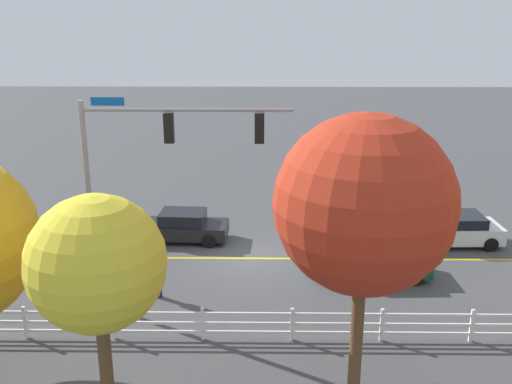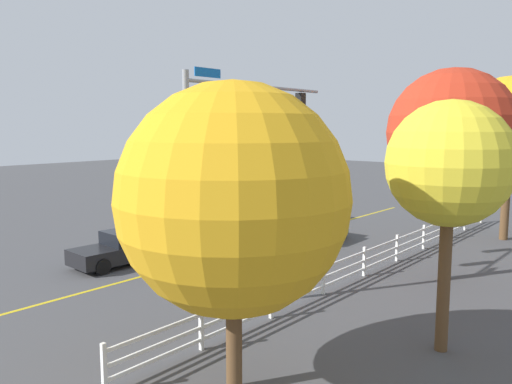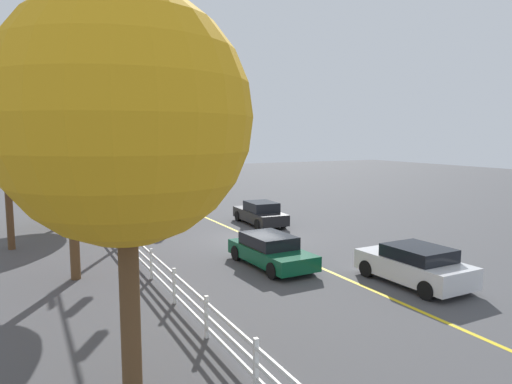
{
  "view_description": "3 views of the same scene",
  "coord_description": "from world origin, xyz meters",
  "px_view_note": "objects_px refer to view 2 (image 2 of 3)",
  "views": [
    {
      "loc": [
        -0.62,
        23.04,
        10.22
      ],
      "look_at": [
        -0.31,
        -0.05,
        3.01
      ],
      "focal_mm": 40.57,
      "sensor_mm": 36.0,
      "label": 1
    },
    {
      "loc": [
        15.84,
        15.78,
        5.78
      ],
      "look_at": [
        -1.39,
        1.14,
        2.85
      ],
      "focal_mm": 35.9,
      "sensor_mm": 36.0,
      "label": 2
    },
    {
      "loc": [
        -21.39,
        10.69,
        5.34
      ],
      "look_at": [
        -1.11,
        0.43,
        2.59
      ],
      "focal_mm": 32.76,
      "sensor_mm": 36.0,
      "label": 3
    }
  ],
  "objects_px": {
    "pedestrian": "(221,265)",
    "tree_2": "(233,199)",
    "tree_1": "(450,165)",
    "tree_3": "(510,128)",
    "car_0": "(311,230)",
    "tree_0": "(452,133)",
    "car_1": "(127,247)",
    "car_2": "(304,210)"
  },
  "relations": [
    {
      "from": "car_2",
      "to": "tree_2",
      "type": "xyz_separation_m",
      "value": [
        17.39,
        10.35,
        3.54
      ]
    },
    {
      "from": "car_1",
      "to": "tree_1",
      "type": "distance_m",
      "value": 13.96
    },
    {
      "from": "tree_2",
      "to": "pedestrian",
      "type": "bearing_deg",
      "value": -133.49
    },
    {
      "from": "car_0",
      "to": "tree_0",
      "type": "bearing_deg",
      "value": -105.49
    },
    {
      "from": "pedestrian",
      "to": "tree_0",
      "type": "height_order",
      "value": "tree_0"
    },
    {
      "from": "car_2",
      "to": "tree_3",
      "type": "xyz_separation_m",
      "value": [
        -2.59,
        10.64,
        4.98
      ]
    },
    {
      "from": "car_0",
      "to": "tree_1",
      "type": "relative_size",
      "value": 0.7
    },
    {
      "from": "tree_0",
      "to": "tree_1",
      "type": "relative_size",
      "value": 1.23
    },
    {
      "from": "car_1",
      "to": "tree_1",
      "type": "relative_size",
      "value": 0.72
    },
    {
      "from": "car_0",
      "to": "tree_1",
      "type": "height_order",
      "value": "tree_1"
    },
    {
      "from": "tree_0",
      "to": "tree_1",
      "type": "xyz_separation_m",
      "value": [
        6.29,
        2.21,
        -0.7
      ]
    },
    {
      "from": "pedestrian",
      "to": "tree_0",
      "type": "bearing_deg",
      "value": -122.55
    },
    {
      "from": "tree_0",
      "to": "car_2",
      "type": "bearing_deg",
      "value": -119.54
    },
    {
      "from": "tree_2",
      "to": "tree_3",
      "type": "distance_m",
      "value": 20.04
    },
    {
      "from": "car_1",
      "to": "tree_3",
      "type": "height_order",
      "value": "tree_3"
    },
    {
      "from": "car_0",
      "to": "tree_3",
      "type": "relative_size",
      "value": 0.55
    },
    {
      "from": "tree_3",
      "to": "car_1",
      "type": "bearing_deg",
      "value": -35.61
    },
    {
      "from": "car_2",
      "to": "tree_3",
      "type": "distance_m",
      "value": 12.03
    },
    {
      "from": "tree_3",
      "to": "tree_0",
      "type": "bearing_deg",
      "value": 1.47
    },
    {
      "from": "car_1",
      "to": "pedestrian",
      "type": "distance_m",
      "value": 5.65
    },
    {
      "from": "car_0",
      "to": "pedestrian",
      "type": "distance_m",
      "value": 8.49
    },
    {
      "from": "pedestrian",
      "to": "tree_2",
      "type": "xyz_separation_m",
      "value": [
        4.71,
        4.96,
        3.32
      ]
    },
    {
      "from": "car_2",
      "to": "tree_3",
      "type": "height_order",
      "value": "tree_3"
    },
    {
      "from": "car_1",
      "to": "pedestrian",
      "type": "relative_size",
      "value": 2.75
    },
    {
      "from": "car_0",
      "to": "tree_2",
      "type": "height_order",
      "value": "tree_2"
    },
    {
      "from": "tree_0",
      "to": "tree_2",
      "type": "distance_m",
      "value": 11.32
    },
    {
      "from": "car_0",
      "to": "tree_1",
      "type": "distance_m",
      "value": 13.17
    },
    {
      "from": "tree_2",
      "to": "tree_0",
      "type": "bearing_deg",
      "value": 177.35
    },
    {
      "from": "tree_1",
      "to": "tree_3",
      "type": "height_order",
      "value": "tree_3"
    },
    {
      "from": "car_2",
      "to": "pedestrian",
      "type": "height_order",
      "value": "pedestrian"
    },
    {
      "from": "tree_0",
      "to": "tree_3",
      "type": "relative_size",
      "value": 0.96
    },
    {
      "from": "tree_0",
      "to": "tree_2",
      "type": "xyz_separation_m",
      "value": [
        11.24,
        -0.52,
        -1.27
      ]
    },
    {
      "from": "car_2",
      "to": "tree_0",
      "type": "relative_size",
      "value": 0.54
    },
    {
      "from": "car_1",
      "to": "car_2",
      "type": "relative_size",
      "value": 1.09
    },
    {
      "from": "car_0",
      "to": "tree_2",
      "type": "distance_m",
      "value": 15.11
    },
    {
      "from": "car_1",
      "to": "tree_0",
      "type": "distance_m",
      "value": 13.75
    },
    {
      "from": "car_0",
      "to": "pedestrian",
      "type": "xyz_separation_m",
      "value": [
        8.28,
        1.87,
        0.28
      ]
    },
    {
      "from": "car_2",
      "to": "tree_0",
      "type": "distance_m",
      "value": 13.39
    },
    {
      "from": "tree_2",
      "to": "tree_3",
      "type": "bearing_deg",
      "value": 179.15
    },
    {
      "from": "pedestrian",
      "to": "tree_2",
      "type": "distance_m",
      "value": 7.6
    },
    {
      "from": "tree_0",
      "to": "tree_3",
      "type": "xyz_separation_m",
      "value": [
        -8.75,
        -0.22,
        0.16
      ]
    },
    {
      "from": "car_1",
      "to": "car_2",
      "type": "distance_m",
      "value": 12.63
    }
  ]
}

